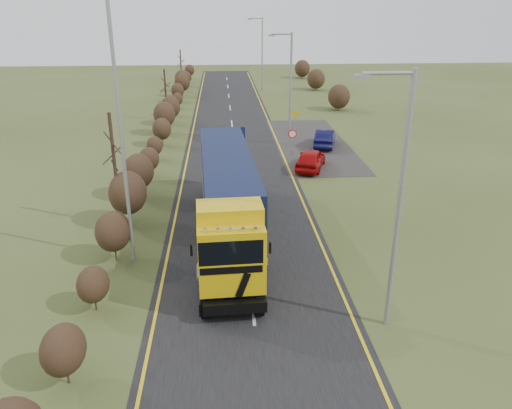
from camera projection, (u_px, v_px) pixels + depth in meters
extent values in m
plane|color=#3C471E|center=(247.00, 256.00, 23.32)|extent=(160.00, 160.00, 0.00)
cube|color=black|center=(239.00, 185.00, 32.57)|extent=(8.00, 120.00, 0.02)
cube|color=#2E2B29|center=(311.00, 143.00, 42.25)|extent=(6.00, 18.00, 0.02)
cube|color=gold|center=(182.00, 186.00, 32.32)|extent=(0.12, 116.00, 0.01)
cube|color=gold|center=(295.00, 183.00, 32.80)|extent=(0.12, 116.00, 0.01)
cube|color=silver|center=(252.00, 303.00, 19.61)|extent=(0.12, 3.00, 0.01)
cube|color=silver|center=(243.00, 221.00, 27.01)|extent=(0.12, 3.00, 0.01)
cube|color=silver|center=(238.00, 175.00, 34.41)|extent=(0.12, 3.00, 0.01)
cube|color=silver|center=(234.00, 144.00, 41.82)|extent=(0.12, 3.00, 0.01)
cube|color=silver|center=(232.00, 123.00, 49.22)|extent=(0.12, 3.00, 0.01)
cube|color=silver|center=(230.00, 108.00, 56.63)|extent=(0.12, 3.00, 0.01)
cube|color=silver|center=(229.00, 96.00, 64.03)|extent=(0.12, 3.00, 0.01)
cube|color=silver|center=(228.00, 86.00, 71.44)|extent=(0.12, 3.00, 0.01)
cube|color=silver|center=(227.00, 79.00, 78.84)|extent=(0.12, 3.00, 0.01)
ellipsoid|color=black|center=(63.00, 350.00, 15.06)|extent=(1.34, 1.74, 1.54)
ellipsoid|color=black|center=(93.00, 284.00, 18.80)|extent=(1.21, 1.57, 1.39)
ellipsoid|color=black|center=(113.00, 231.00, 22.38)|extent=(1.58, 2.06, 1.82)
ellipsoid|color=black|center=(128.00, 193.00, 25.95)|extent=(1.96, 2.55, 2.25)
ellipsoid|color=black|center=(139.00, 171.00, 29.69)|extent=(1.83, 2.38, 2.10)
ellipsoid|color=black|center=(149.00, 159.00, 33.56)|extent=(1.37, 1.78, 1.57)
ellipsoid|color=black|center=(155.00, 146.00, 37.31)|extent=(1.20, 1.56, 1.38)
ellipsoid|color=black|center=(162.00, 129.00, 40.90)|extent=(1.55, 2.02, 1.78)
ellipsoid|color=black|center=(164.00, 114.00, 44.46)|extent=(1.95, 2.53, 2.24)
ellipsoid|color=black|center=(171.00, 107.00, 48.20)|extent=(1.85, 2.41, 2.13)
ellipsoid|color=black|center=(172.00, 104.00, 52.05)|extent=(1.40, 1.81, 1.61)
ellipsoid|color=black|center=(178.00, 99.00, 55.84)|extent=(1.19, 1.55, 1.37)
ellipsoid|color=black|center=(178.00, 90.00, 59.41)|extent=(1.52, 1.97, 1.75)
ellipsoid|color=black|center=(182.00, 82.00, 62.99)|extent=(1.93, 2.51, 2.22)
ellipsoid|color=black|center=(182.00, 78.00, 66.69)|extent=(1.88, 2.44, 2.16)
ellipsoid|color=black|center=(186.00, 77.00, 70.57)|extent=(1.43, 1.85, 1.64)
ellipsoid|color=black|center=(186.00, 75.00, 74.33)|extent=(1.19, 1.55, 1.37)
ellipsoid|color=black|center=(190.00, 70.00, 77.96)|extent=(1.49, 1.93, 1.71)
cylinder|color=#34251A|center=(115.00, 171.00, 25.47)|extent=(0.18, 0.18, 6.05)
cylinder|color=#34251A|center=(166.00, 95.00, 49.72)|extent=(0.18, 0.18, 5.06)
cylinder|color=#34251A|center=(181.00, 68.00, 70.07)|extent=(0.18, 0.18, 5.15)
cube|color=black|center=(231.00, 278.00, 20.11)|extent=(2.56, 4.60, 0.44)
cube|color=#DBB209|center=(231.00, 253.00, 18.69)|extent=(2.54, 2.27, 2.54)
cube|color=black|center=(232.00, 308.00, 18.40)|extent=(2.45, 0.24, 0.54)
cube|color=black|center=(220.00, 286.00, 17.96)|extent=(0.59, 0.05, 1.05)
cube|color=black|center=(243.00, 285.00, 18.01)|extent=(0.59, 0.05, 1.05)
cube|color=black|center=(231.00, 253.00, 17.52)|extent=(2.30, 0.17, 0.93)
cube|color=black|center=(231.00, 270.00, 17.75)|extent=(2.25, 0.14, 0.27)
cube|color=#DBB209|center=(230.00, 211.00, 18.44)|extent=(2.51, 1.49, 0.55)
cylinder|color=silver|center=(230.00, 229.00, 17.42)|extent=(2.15, 0.16, 0.06)
cube|color=black|center=(191.00, 250.00, 17.62)|extent=(0.09, 0.12, 0.44)
cube|color=black|center=(270.00, 247.00, 17.80)|extent=(0.09, 0.12, 0.44)
cylinder|color=gray|center=(203.00, 273.00, 20.38)|extent=(0.61, 1.30, 0.55)
cylinder|color=gray|center=(258.00, 271.00, 20.53)|extent=(0.61, 1.30, 0.55)
cube|color=#BE9D0D|center=(228.00, 207.00, 25.80)|extent=(3.04, 12.42, 0.23)
cube|color=black|center=(227.00, 180.00, 25.25)|extent=(3.00, 12.03, 2.69)
cube|color=#0F1D42|center=(226.00, 149.00, 30.79)|extent=(2.42, 0.18, 2.69)
cube|color=#0F1D42|center=(230.00, 230.00, 19.72)|extent=(2.42, 0.18, 2.69)
cube|color=black|center=(227.00, 192.00, 29.44)|extent=(2.42, 3.62, 0.34)
cube|color=#BE9D0D|center=(205.00, 227.00, 25.06)|extent=(0.31, 5.37, 0.44)
cube|color=#BE9D0D|center=(252.00, 226.00, 25.22)|extent=(0.31, 5.37, 0.44)
cylinder|color=black|center=(205.00, 304.00, 18.66)|extent=(0.36, 1.03, 1.02)
cylinder|color=black|center=(259.00, 302.00, 18.80)|extent=(0.36, 1.03, 1.02)
cylinder|color=black|center=(206.00, 272.00, 20.92)|extent=(0.36, 1.03, 1.02)
cylinder|color=black|center=(255.00, 270.00, 21.06)|extent=(0.36, 1.03, 1.02)
cylinder|color=black|center=(209.00, 200.00, 28.61)|extent=(0.36, 1.03, 1.02)
cylinder|color=black|center=(245.00, 199.00, 28.74)|extent=(0.36, 1.03, 1.02)
cylinder|color=black|center=(210.00, 194.00, 29.52)|extent=(0.36, 1.03, 1.02)
cylinder|color=black|center=(244.00, 193.00, 29.65)|extent=(0.36, 1.03, 1.02)
cylinder|color=black|center=(210.00, 188.00, 30.42)|extent=(0.36, 1.03, 1.02)
cylinder|color=black|center=(243.00, 188.00, 30.55)|extent=(0.36, 1.03, 1.02)
imported|color=#A10809|center=(311.00, 159.00, 35.42)|extent=(3.05, 4.63, 1.47)
imported|color=black|center=(325.00, 138.00, 41.12)|extent=(2.61, 4.54, 1.42)
cylinder|color=gray|center=(399.00, 209.00, 16.71)|extent=(0.18, 0.18, 9.18)
cylinder|color=gray|center=(388.00, 73.00, 15.00)|extent=(1.63, 0.12, 0.12)
cube|color=gray|center=(361.00, 77.00, 14.98)|extent=(0.46, 0.18, 0.14)
cylinder|color=gray|center=(290.00, 91.00, 40.20)|extent=(0.18, 0.18, 8.96)
cylinder|color=gray|center=(282.00, 34.00, 38.53)|extent=(1.59, 0.12, 0.12)
cube|color=gray|center=(271.00, 35.00, 38.52)|extent=(0.45, 0.18, 0.14)
cylinder|color=gray|center=(262.00, 55.00, 66.13)|extent=(0.18, 0.18, 9.43)
cylinder|color=gray|center=(256.00, 18.00, 64.38)|extent=(1.68, 0.12, 0.12)
cube|color=gray|center=(249.00, 19.00, 64.36)|extent=(0.47, 0.19, 0.15)
cylinder|color=gray|center=(122.00, 139.00, 20.80)|extent=(0.16, 0.16, 11.47)
cylinder|color=gray|center=(292.00, 147.00, 37.33)|extent=(0.08, 0.08, 2.03)
cylinder|color=red|center=(292.00, 134.00, 36.93)|extent=(0.65, 0.04, 0.65)
cylinder|color=white|center=(292.00, 134.00, 36.91)|extent=(0.49, 0.02, 0.49)
cylinder|color=gray|center=(295.00, 123.00, 46.22)|extent=(0.08, 0.08, 1.49)
cube|color=#DDA60C|center=(295.00, 114.00, 45.86)|extent=(0.75, 0.04, 0.75)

